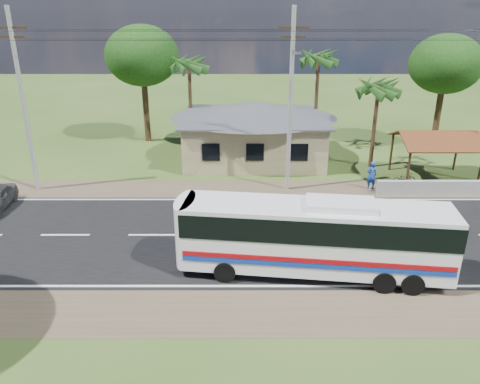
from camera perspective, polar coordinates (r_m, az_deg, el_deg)
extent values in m
plane|color=#2D4619|center=(24.10, 0.05, -5.30)|extent=(120.00, 120.00, 0.00)
cube|color=black|center=(24.09, 0.05, -5.28)|extent=(120.00, 10.00, 0.02)
cube|color=brown|center=(30.02, 0.04, 0.39)|extent=(120.00, 3.00, 0.01)
cube|color=brown|center=(18.55, 0.07, -14.49)|extent=(120.00, 3.00, 0.01)
cube|color=silver|center=(28.35, 0.04, -0.91)|extent=(120.00, 0.15, 0.01)
cube|color=silver|center=(20.02, 0.06, -11.39)|extent=(120.00, 0.15, 0.01)
cube|color=silver|center=(24.08, 0.05, -5.24)|extent=(120.00, 0.15, 0.01)
cube|color=tan|center=(35.71, 1.65, 6.60)|extent=(10.00, 8.00, 3.20)
cube|color=#4C4F54|center=(35.31, 1.68, 9.18)|extent=(10.60, 8.60, 0.10)
pyramid|color=#4C4F54|center=(35.08, 1.70, 11.02)|extent=(12.40, 10.00, 1.20)
cube|color=black|center=(31.87, -3.57, 4.86)|extent=(1.20, 0.08, 1.20)
cube|color=black|center=(31.82, 1.85, 4.87)|extent=(1.20, 0.08, 1.20)
cube|color=black|center=(32.06, 7.23, 4.83)|extent=(1.20, 0.08, 1.20)
cylinder|color=#3A2815|center=(31.64, 19.83, 2.68)|extent=(0.16, 0.16, 2.60)
cylinder|color=#3A2815|center=(34.88, 17.96, 4.64)|extent=(0.16, 0.16, 2.60)
cylinder|color=#3A2815|center=(36.55, 24.86, 4.42)|extent=(0.16, 0.16, 2.60)
cube|color=brown|center=(32.66, 23.62, 5.66)|extent=(5.20, 2.28, 0.90)
cube|color=brown|center=(34.62, 22.25, 6.71)|extent=(5.20, 2.28, 0.90)
cube|color=#3A2815|center=(33.55, 23.00, 6.78)|extent=(5.20, 0.12, 0.12)
cube|color=#9E9E99|center=(31.41, 22.50, 0.51)|extent=(7.00, 0.30, 0.90)
cylinder|color=#9E9E99|center=(31.29, -24.89, 9.75)|extent=(0.26, 0.26, 11.00)
cube|color=#3A2815|center=(30.83, -26.20, 17.54)|extent=(1.80, 0.12, 0.12)
cube|color=#3A2815|center=(30.85, -26.04, 16.63)|extent=(1.40, 0.10, 0.10)
cylinder|color=#9E9E99|center=(28.63, 6.16, 10.67)|extent=(0.26, 0.26, 11.00)
cube|color=#3A2815|center=(28.13, 6.54, 19.29)|extent=(1.80, 0.12, 0.12)
cube|color=#3A2815|center=(28.15, 6.49, 18.28)|extent=(1.40, 0.10, 0.10)
cylinder|color=gray|center=(27.21, 6.66, 16.67)|extent=(0.08, 2.00, 0.08)
cube|color=gray|center=(26.22, 6.90, 16.47)|extent=(0.50, 0.18, 0.12)
cylinder|color=black|center=(28.41, -10.66, 18.69)|extent=(16.00, 0.02, 0.02)
cylinder|color=black|center=(29.89, 21.69, 17.74)|extent=(15.00, 0.02, 0.02)
cylinder|color=#47301E|center=(34.74, 16.06, 7.71)|extent=(0.28, 0.28, 6.00)
cylinder|color=#47301E|center=(38.12, 9.25, 10.63)|extent=(0.28, 0.28, 7.50)
cylinder|color=#47301E|center=(38.39, -6.05, 10.48)|extent=(0.28, 0.28, 7.00)
cylinder|color=#47301E|center=(41.03, -11.40, 10.17)|extent=(0.50, 0.50, 5.95)
ellipsoid|color=#0F330E|center=(40.42, -11.85, 15.96)|extent=(6.00, 6.00, 4.92)
cylinder|color=#47301E|center=(41.54, 22.97, 8.77)|extent=(0.50, 0.50, 5.60)
ellipsoid|color=#0F330E|center=(40.95, 23.79, 14.10)|extent=(5.60, 5.60, 4.59)
cube|color=white|center=(20.25, 9.20, -5.37)|extent=(11.47, 3.70, 2.82)
cube|color=black|center=(19.94, 9.32, -3.57)|extent=(11.52, 3.77, 1.03)
cube|color=black|center=(20.57, -6.62, -3.60)|extent=(0.38, 2.16, 1.69)
cube|color=#97090E|center=(19.45, 9.21, -8.32)|extent=(11.00, 1.39, 0.21)
cube|color=navy|center=(19.56, 9.16, -8.92)|extent=(11.00, 1.39, 0.21)
cube|color=white|center=(19.67, 12.20, -1.46)|extent=(2.98, 1.83, 0.28)
cylinder|color=black|center=(20.13, -1.84, -9.68)|extent=(0.97, 0.44, 0.94)
cylinder|color=black|center=(21.98, -0.98, -6.76)|extent=(0.97, 0.44, 0.94)
cylinder|color=black|center=(20.32, 17.14, -10.45)|extent=(0.97, 0.44, 0.94)
cylinder|color=black|center=(22.15, 16.27, -7.49)|extent=(0.97, 0.44, 0.94)
cylinder|color=black|center=(20.56, 20.27, -10.47)|extent=(0.97, 0.44, 0.94)
cylinder|color=black|center=(22.37, 19.13, -7.55)|extent=(0.97, 0.44, 0.94)
imported|color=black|center=(32.51, 19.34, 1.57)|extent=(1.60, 0.73, 0.81)
imported|color=#1C429C|center=(30.85, 15.74, 1.97)|extent=(0.74, 0.54, 1.86)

